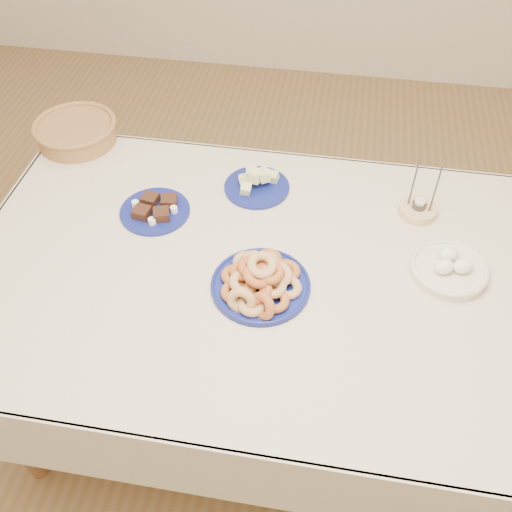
{
  "coord_description": "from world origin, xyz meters",
  "views": [
    {
      "loc": [
        0.18,
        -1.08,
        1.96
      ],
      "look_at": [
        0.0,
        -0.05,
        0.85
      ],
      "focal_mm": 40.0,
      "sensor_mm": 36.0,
      "label": 1
    }
  ],
  "objects_px": {
    "wicker_basket": "(76,131)",
    "dining_table": "(259,291)",
    "melon_plate": "(257,183)",
    "brownie_plate": "(155,210)",
    "donut_platter": "(260,281)",
    "candle_holder": "(418,209)",
    "egg_bowl": "(449,268)"
  },
  "relations": [
    {
      "from": "brownie_plate",
      "to": "melon_plate",
      "type": "bearing_deg",
      "value": 30.51
    },
    {
      "from": "dining_table",
      "to": "donut_platter",
      "type": "bearing_deg",
      "value": -78.36
    },
    {
      "from": "dining_table",
      "to": "candle_holder",
      "type": "xyz_separation_m",
      "value": [
        0.45,
        0.31,
        0.12
      ]
    },
    {
      "from": "dining_table",
      "to": "melon_plate",
      "type": "relative_size",
      "value": 7.71
    },
    {
      "from": "melon_plate",
      "to": "candle_holder",
      "type": "distance_m",
      "value": 0.52
    },
    {
      "from": "candle_holder",
      "to": "donut_platter",
      "type": "bearing_deg",
      "value": -138.35
    },
    {
      "from": "donut_platter",
      "to": "wicker_basket",
      "type": "bearing_deg",
      "value": 142.75
    },
    {
      "from": "wicker_basket",
      "to": "dining_table",
      "type": "bearing_deg",
      "value": -33.85
    },
    {
      "from": "melon_plate",
      "to": "wicker_basket",
      "type": "bearing_deg",
      "value": 167.54
    },
    {
      "from": "dining_table",
      "to": "candle_holder",
      "type": "bearing_deg",
      "value": 34.3
    },
    {
      "from": "wicker_basket",
      "to": "egg_bowl",
      "type": "bearing_deg",
      "value": -18.79
    },
    {
      "from": "melon_plate",
      "to": "brownie_plate",
      "type": "bearing_deg",
      "value": -149.49
    },
    {
      "from": "brownie_plate",
      "to": "candle_holder",
      "type": "bearing_deg",
      "value": 9.35
    },
    {
      "from": "dining_table",
      "to": "egg_bowl",
      "type": "bearing_deg",
      "value": 7.0
    },
    {
      "from": "donut_platter",
      "to": "brownie_plate",
      "type": "height_order",
      "value": "donut_platter"
    },
    {
      "from": "dining_table",
      "to": "wicker_basket",
      "type": "bearing_deg",
      "value": 146.15
    },
    {
      "from": "dining_table",
      "to": "candle_holder",
      "type": "relative_size",
      "value": 8.81
    },
    {
      "from": "melon_plate",
      "to": "dining_table",
      "type": "bearing_deg",
      "value": -79.58
    },
    {
      "from": "melon_plate",
      "to": "donut_platter",
      "type": "bearing_deg",
      "value": -79.35
    },
    {
      "from": "donut_platter",
      "to": "brownie_plate",
      "type": "relative_size",
      "value": 1.34
    },
    {
      "from": "donut_platter",
      "to": "egg_bowl",
      "type": "relative_size",
      "value": 1.18
    },
    {
      "from": "brownie_plate",
      "to": "dining_table",
      "type": "bearing_deg",
      "value": -25.97
    },
    {
      "from": "brownie_plate",
      "to": "egg_bowl",
      "type": "distance_m",
      "value": 0.89
    },
    {
      "from": "melon_plate",
      "to": "brownie_plate",
      "type": "xyz_separation_m",
      "value": [
        -0.29,
        -0.17,
        -0.01
      ]
    },
    {
      "from": "melon_plate",
      "to": "brownie_plate",
      "type": "distance_m",
      "value": 0.34
    },
    {
      "from": "dining_table",
      "to": "egg_bowl",
      "type": "xyz_separation_m",
      "value": [
        0.53,
        0.06,
        0.13
      ]
    },
    {
      "from": "wicker_basket",
      "to": "candle_holder",
      "type": "bearing_deg",
      "value": -9.05
    },
    {
      "from": "melon_plate",
      "to": "wicker_basket",
      "type": "distance_m",
      "value": 0.69
    },
    {
      "from": "donut_platter",
      "to": "egg_bowl",
      "type": "xyz_separation_m",
      "value": [
        0.51,
        0.14,
        -0.01
      ]
    },
    {
      "from": "brownie_plate",
      "to": "candle_holder",
      "type": "xyz_separation_m",
      "value": [
        0.81,
        0.13,
        0.01
      ]
    },
    {
      "from": "wicker_basket",
      "to": "candle_holder",
      "type": "relative_size",
      "value": 1.69
    },
    {
      "from": "melon_plate",
      "to": "egg_bowl",
      "type": "relative_size",
      "value": 0.77
    }
  ]
}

